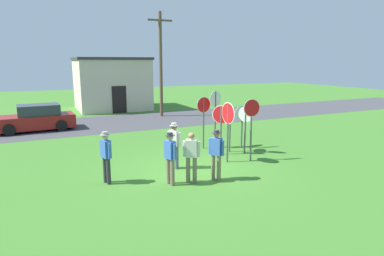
{
  "coord_description": "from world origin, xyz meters",
  "views": [
    {
      "loc": [
        -4.83,
        -10.45,
        3.94
      ],
      "look_at": [
        0.72,
        1.37,
        1.3
      ],
      "focal_mm": 30.75,
      "sensor_mm": 36.0,
      "label": 1
    }
  ],
  "objects_px": {
    "parked_car_on_street": "(36,119)",
    "stop_sign_far_back": "(242,119)",
    "stop_sign_rear_right": "(228,121)",
    "stop_sign_center_cluster": "(245,122)",
    "stop_sign_leaning_right": "(215,109)",
    "stop_sign_nearest": "(230,122)",
    "person_in_teal": "(174,143)",
    "person_on_left": "(106,154)",
    "stop_sign_tallest": "(221,121)",
    "stop_sign_low_front": "(204,114)",
    "person_holding_notes": "(191,155)",
    "person_in_blue": "(170,155)",
    "person_in_dark_shirt": "(216,152)",
    "stop_sign_leaning_left": "(251,119)",
    "utility_pole": "(161,63)"
  },
  "relations": [
    {
      "from": "parked_car_on_street",
      "to": "stop_sign_far_back",
      "type": "bearing_deg",
      "value": -44.51
    },
    {
      "from": "stop_sign_rear_right",
      "to": "stop_sign_center_cluster",
      "type": "distance_m",
      "value": 1.57
    },
    {
      "from": "stop_sign_leaning_right",
      "to": "stop_sign_nearest",
      "type": "height_order",
      "value": "stop_sign_leaning_right"
    },
    {
      "from": "person_in_teal",
      "to": "parked_car_on_street",
      "type": "bearing_deg",
      "value": 115.19
    },
    {
      "from": "stop_sign_rear_right",
      "to": "stop_sign_center_cluster",
      "type": "relative_size",
      "value": 1.16
    },
    {
      "from": "person_on_left",
      "to": "stop_sign_far_back",
      "type": "bearing_deg",
      "value": 16.49
    },
    {
      "from": "stop_sign_tallest",
      "to": "stop_sign_low_front",
      "type": "height_order",
      "value": "stop_sign_low_front"
    },
    {
      "from": "stop_sign_far_back",
      "to": "person_holding_notes",
      "type": "height_order",
      "value": "stop_sign_far_back"
    },
    {
      "from": "stop_sign_nearest",
      "to": "person_in_blue",
      "type": "relative_size",
      "value": 1.15
    },
    {
      "from": "person_on_left",
      "to": "stop_sign_nearest",
      "type": "bearing_deg",
      "value": 15.71
    },
    {
      "from": "stop_sign_tallest",
      "to": "stop_sign_far_back",
      "type": "height_order",
      "value": "stop_sign_tallest"
    },
    {
      "from": "parked_car_on_street",
      "to": "stop_sign_tallest",
      "type": "distance_m",
      "value": 11.52
    },
    {
      "from": "stop_sign_center_cluster",
      "to": "stop_sign_leaning_right",
      "type": "bearing_deg",
      "value": 114.18
    },
    {
      "from": "person_holding_notes",
      "to": "stop_sign_center_cluster",
      "type": "bearing_deg",
      "value": 31.63
    },
    {
      "from": "stop_sign_nearest",
      "to": "person_in_dark_shirt",
      "type": "distance_m",
      "value": 3.67
    },
    {
      "from": "stop_sign_leaning_left",
      "to": "person_in_dark_shirt",
      "type": "xyz_separation_m",
      "value": [
        -2.36,
        -1.37,
        -0.72
      ]
    },
    {
      "from": "stop_sign_leaning_right",
      "to": "stop_sign_far_back",
      "type": "bearing_deg",
      "value": -31.7
    },
    {
      "from": "stop_sign_far_back",
      "to": "stop_sign_low_front",
      "type": "height_order",
      "value": "stop_sign_low_front"
    },
    {
      "from": "stop_sign_center_cluster",
      "to": "stop_sign_nearest",
      "type": "distance_m",
      "value": 0.68
    },
    {
      "from": "parked_car_on_street",
      "to": "person_on_left",
      "type": "relative_size",
      "value": 2.53
    },
    {
      "from": "person_on_left",
      "to": "person_in_teal",
      "type": "distance_m",
      "value": 2.63
    },
    {
      "from": "stop_sign_center_cluster",
      "to": "person_in_teal",
      "type": "bearing_deg",
      "value": -170.21
    },
    {
      "from": "stop_sign_rear_right",
      "to": "person_in_teal",
      "type": "height_order",
      "value": "stop_sign_rear_right"
    },
    {
      "from": "stop_sign_tallest",
      "to": "stop_sign_rear_right",
      "type": "relative_size",
      "value": 0.89
    },
    {
      "from": "stop_sign_rear_right",
      "to": "stop_sign_nearest",
      "type": "height_order",
      "value": "stop_sign_rear_right"
    },
    {
      "from": "stop_sign_tallest",
      "to": "stop_sign_leaning_left",
      "type": "height_order",
      "value": "stop_sign_leaning_left"
    },
    {
      "from": "stop_sign_far_back",
      "to": "stop_sign_rear_right",
      "type": "bearing_deg",
      "value": -137.34
    },
    {
      "from": "stop_sign_tallest",
      "to": "stop_sign_nearest",
      "type": "bearing_deg",
      "value": 19.01
    },
    {
      "from": "utility_pole",
      "to": "stop_sign_tallest",
      "type": "relative_size",
      "value": 3.46
    },
    {
      "from": "utility_pole",
      "to": "stop_sign_leaning_left",
      "type": "bearing_deg",
      "value": -92.69
    },
    {
      "from": "stop_sign_nearest",
      "to": "parked_car_on_street",
      "type": "bearing_deg",
      "value": 131.39
    },
    {
      "from": "person_in_dark_shirt",
      "to": "person_in_blue",
      "type": "bearing_deg",
      "value": 170.25
    },
    {
      "from": "stop_sign_tallest",
      "to": "stop_sign_nearest",
      "type": "height_order",
      "value": "stop_sign_tallest"
    },
    {
      "from": "stop_sign_nearest",
      "to": "person_in_dark_shirt",
      "type": "xyz_separation_m",
      "value": [
        -2.28,
        -2.85,
        -0.38
      ]
    },
    {
      "from": "parked_car_on_street",
      "to": "person_in_dark_shirt",
      "type": "bearing_deg",
      "value": -64.86
    },
    {
      "from": "person_holding_notes",
      "to": "person_in_dark_shirt",
      "type": "bearing_deg",
      "value": -9.47
    },
    {
      "from": "stop_sign_far_back",
      "to": "person_in_teal",
      "type": "relative_size",
      "value": 1.15
    },
    {
      "from": "stop_sign_low_front",
      "to": "stop_sign_rear_right",
      "type": "bearing_deg",
      "value": -92.93
    },
    {
      "from": "stop_sign_nearest",
      "to": "person_holding_notes",
      "type": "xyz_separation_m",
      "value": [
        -3.13,
        -2.71,
        -0.41
      ]
    },
    {
      "from": "stop_sign_tallest",
      "to": "stop_sign_leaning_left",
      "type": "relative_size",
      "value": 0.85
    },
    {
      "from": "person_on_left",
      "to": "stop_sign_center_cluster",
      "type": "bearing_deg",
      "value": 10.16
    },
    {
      "from": "stop_sign_nearest",
      "to": "stop_sign_tallest",
      "type": "bearing_deg",
      "value": -160.99
    },
    {
      "from": "stop_sign_far_back",
      "to": "person_in_dark_shirt",
      "type": "relative_size",
      "value": 1.15
    },
    {
      "from": "stop_sign_nearest",
      "to": "stop_sign_low_front",
      "type": "distance_m",
      "value": 1.32
    },
    {
      "from": "stop_sign_center_cluster",
      "to": "stop_sign_nearest",
      "type": "relative_size",
      "value": 1.03
    },
    {
      "from": "stop_sign_tallest",
      "to": "stop_sign_far_back",
      "type": "bearing_deg",
      "value": 20.51
    },
    {
      "from": "parked_car_on_street",
      "to": "stop_sign_tallest",
      "type": "relative_size",
      "value": 2.06
    },
    {
      "from": "utility_pole",
      "to": "stop_sign_nearest",
      "type": "distance_m",
      "value": 10.88
    },
    {
      "from": "person_in_blue",
      "to": "stop_sign_far_back",
      "type": "bearing_deg",
      "value": 31.98
    },
    {
      "from": "utility_pole",
      "to": "person_in_blue",
      "type": "relative_size",
      "value": 4.25
    }
  ]
}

